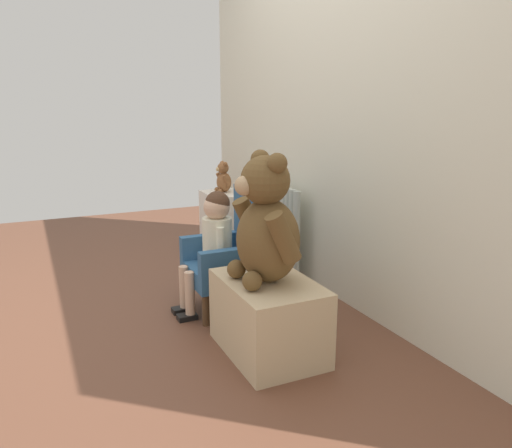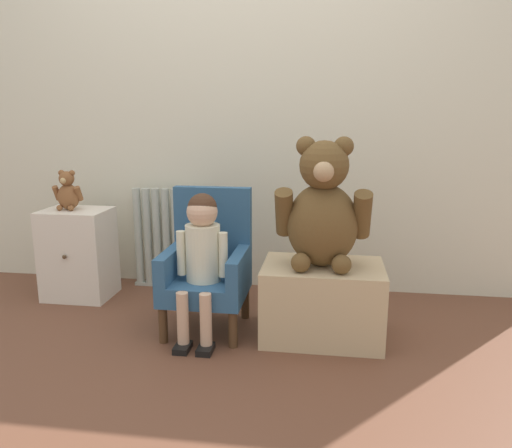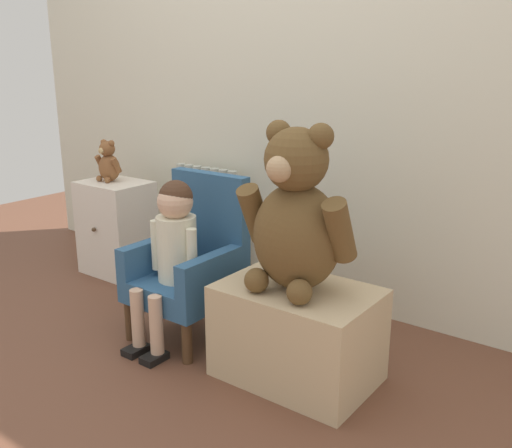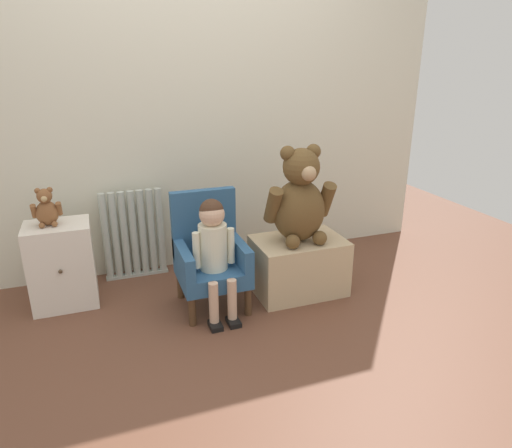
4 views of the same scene
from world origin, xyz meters
name	(u,v)px [view 1 (image 1 of 4)]	position (x,y,z in m)	size (l,w,h in m)	color
ground_plane	(163,323)	(0.00, 0.00, 0.00)	(6.00, 6.00, 0.00)	brown
back_wall	(339,102)	(0.00, 1.12, 1.20)	(3.80, 0.05, 2.40)	beige
radiator	(283,232)	(-0.45, 0.99, 0.31)	(0.43, 0.05, 0.63)	#B2BBB0
small_dresser	(226,227)	(-0.91, 0.74, 0.27)	(0.38, 0.32, 0.53)	silver
child_armchair	(232,255)	(-0.05, 0.44, 0.33)	(0.41, 0.42, 0.71)	#2E5882
child_figure	(213,235)	(-0.05, 0.33, 0.46)	(0.25, 0.35, 0.71)	beige
low_bench	(268,317)	(0.54, 0.39, 0.19)	(0.58, 0.40, 0.37)	tan
large_teddy_bear	(266,226)	(0.53, 0.38, 0.64)	(0.45, 0.31, 0.62)	brown
small_teddy_bear	(224,179)	(-0.95, 0.74, 0.64)	(0.17, 0.12, 0.23)	brown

